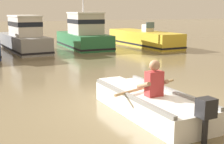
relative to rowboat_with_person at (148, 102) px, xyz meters
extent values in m
plane|color=#7A6B4C|center=(0.08, 0.50, -0.25)|extent=(120.00, 120.00, 0.00)
cube|color=white|center=(0.00, -0.07, -0.03)|extent=(1.21, 3.14, 0.44)
cube|color=white|center=(-0.06, 1.66, -0.03)|extent=(0.62, 0.42, 0.42)
cube|color=gray|center=(-0.51, -0.09, 0.22)|extent=(0.18, 3.04, 0.08)
cube|color=gray|center=(0.51, -0.05, 0.22)|extent=(0.18, 3.04, 0.08)
cube|color=white|center=(0.01, -0.17, 0.15)|extent=(1.02, 0.31, 0.06)
cylinder|color=black|center=(0.06, -1.72, 0.02)|extent=(0.10, 0.10, 0.54)
cube|color=black|center=(0.06, -1.72, 0.37)|extent=(0.29, 0.25, 0.32)
cube|color=#B23333|center=(0.01, -0.22, 0.45)|extent=(0.35, 0.23, 0.52)
sphere|color=#9E7051|center=(0.01, -0.22, 0.83)|extent=(0.22, 0.22, 0.22)
cylinder|color=#9E7051|center=(-0.21, -0.18, 0.43)|extent=(0.10, 0.43, 0.23)
cylinder|color=#9E7051|center=(0.23, -0.16, 0.43)|extent=(0.10, 0.43, 0.23)
cylinder|color=tan|center=(0.14, 0.28, 0.25)|extent=(1.90, 0.74, 0.06)
cube|color=gray|center=(-0.73, 12.17, 0.17)|extent=(2.09, 5.86, 0.85)
cube|color=black|center=(-0.73, 12.17, -0.10)|extent=(2.13, 5.91, 0.10)
cube|color=silver|center=(-0.68, 11.66, 1.10)|extent=(1.44, 2.51, 1.00)
cube|color=black|center=(-0.68, 11.66, 1.22)|extent=(1.48, 2.55, 0.24)
cube|color=white|center=(-0.68, 11.66, 1.64)|extent=(1.52, 2.64, 0.08)
cube|color=#287042|center=(2.74, 12.04, 0.17)|extent=(2.03, 5.14, 0.83)
cube|color=black|center=(2.74, 12.04, -0.11)|extent=(2.07, 5.18, 0.10)
cube|color=beige|center=(2.73, 11.58, 1.17)|extent=(1.56, 2.17, 1.17)
cube|color=black|center=(2.73, 11.58, 1.31)|extent=(1.59, 2.20, 0.24)
cube|color=white|center=(2.73, 11.58, 1.79)|extent=(1.63, 2.28, 0.08)
cylinder|color=silver|center=(2.74, 11.91, 2.30)|extent=(0.10, 0.10, 3.42)
cube|color=gold|center=(6.48, 11.32, 0.20)|extent=(1.89, 6.31, 0.91)
cube|color=black|center=(6.48, 11.32, -0.09)|extent=(1.93, 6.35, 0.10)
cube|color=silver|center=(6.50, 10.85, 0.88)|extent=(0.59, 0.52, 0.44)
cube|color=slate|center=(6.51, 10.59, 1.06)|extent=(0.57, 0.06, 0.36)
camera|label=1|loc=(-3.31, -5.43, 1.92)|focal=49.34mm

